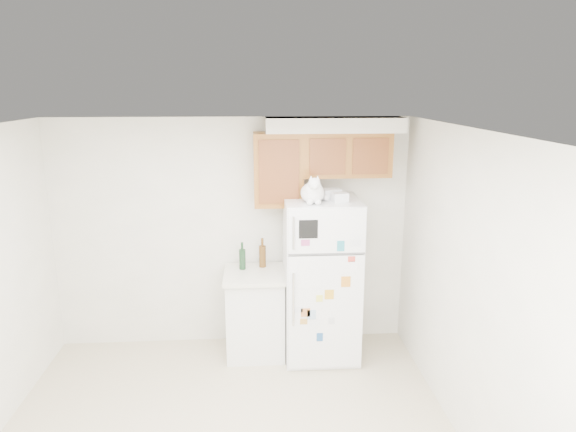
{
  "coord_description": "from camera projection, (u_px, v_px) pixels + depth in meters",
  "views": [
    {
      "loc": [
        0.24,
        -3.38,
        2.8
      ],
      "look_at": [
        0.58,
        1.55,
        1.55
      ],
      "focal_mm": 32.0,
      "sensor_mm": 36.0,
      "label": 1
    }
  ],
  "objects": [
    {
      "name": "bottle_green",
      "position": [
        242.0,
        256.0,
        5.41
      ],
      "size": [
        0.07,
        0.07,
        0.29
      ],
      "primitive_type": null,
      "color": "#19381E",
      "rests_on": "base_counter"
    },
    {
      "name": "storage_box_back",
      "position": [
        331.0,
        194.0,
        5.16
      ],
      "size": [
        0.21,
        0.17,
        0.1
      ],
      "primitive_type": "cube",
      "rotation": [
        0.0,
        0.0,
        0.26
      ],
      "color": "white",
      "rests_on": "refrigerator"
    },
    {
      "name": "cat",
      "position": [
        313.0,
        192.0,
        4.96
      ],
      "size": [
        0.28,
        0.42,
        0.29
      ],
      "color": "white",
      "rests_on": "refrigerator"
    },
    {
      "name": "room_shell",
      "position": [
        238.0,
        244.0,
        3.78
      ],
      "size": [
        3.84,
        4.04,
        2.52
      ],
      "color": "silver",
      "rests_on": "ground_plane"
    },
    {
      "name": "refrigerator",
      "position": [
        321.0,
        279.0,
        5.35
      ],
      "size": [
        0.76,
        0.78,
        1.7
      ],
      "color": "white",
      "rests_on": "ground_plane"
    },
    {
      "name": "base_counter",
      "position": [
        255.0,
        312.0,
        5.47
      ],
      "size": [
        0.64,
        0.64,
        0.92
      ],
      "color": "white",
      "rests_on": "ground_plane"
    },
    {
      "name": "storage_box_front",
      "position": [
        340.0,
        197.0,
        5.03
      ],
      "size": [
        0.17,
        0.14,
        0.09
      ],
      "primitive_type": "cube",
      "rotation": [
        0.0,
        0.0,
        0.22
      ],
      "color": "white",
      "rests_on": "refrigerator"
    },
    {
      "name": "bottle_amber",
      "position": [
        262.0,
        253.0,
        5.47
      ],
      "size": [
        0.07,
        0.07,
        0.32
      ],
      "primitive_type": null,
      "color": "#593814",
      "rests_on": "base_counter"
    }
  ]
}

